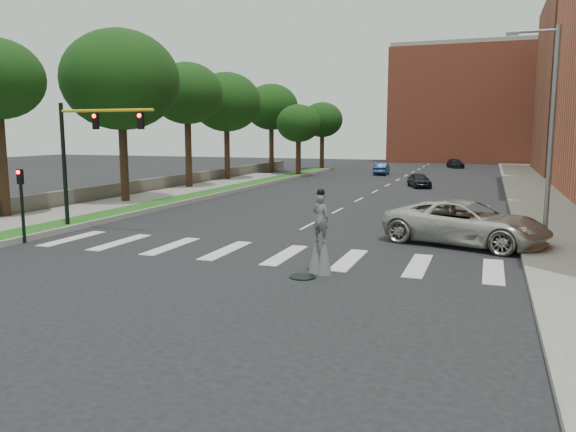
# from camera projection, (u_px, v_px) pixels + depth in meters

# --- Properties ---
(ground_plane) EXTENTS (160.00, 160.00, 0.00)m
(ground_plane) POSITION_uv_depth(u_px,v_px,m) (245.00, 258.00, 21.55)
(ground_plane) COLOR black
(ground_plane) RESTS_ON ground
(grass_median) EXTENTS (2.00, 60.00, 0.25)m
(grass_median) POSITION_uv_depth(u_px,v_px,m) (215.00, 192.00, 43.99)
(grass_median) COLOR #1B5317
(grass_median) RESTS_ON ground
(median_curb) EXTENTS (0.20, 60.00, 0.28)m
(median_curb) POSITION_uv_depth(u_px,v_px,m) (227.00, 193.00, 43.64)
(median_curb) COLOR gray
(median_curb) RESTS_ON ground
(sidewalk_left) EXTENTS (4.00, 60.00, 0.18)m
(sidewalk_left) POSITION_uv_depth(u_px,v_px,m) (101.00, 207.00, 35.69)
(sidewalk_left) COLOR gray
(sidewalk_left) RESTS_ON ground
(sidewalk_right) EXTENTS (5.00, 90.00, 0.18)m
(sidewalk_right) POSITION_uv_depth(u_px,v_px,m) (543.00, 198.00, 40.65)
(sidewalk_right) COLOR gray
(sidewalk_right) RESTS_ON ground
(stone_wall) EXTENTS (0.50, 56.00, 1.10)m
(stone_wall) POSITION_uv_depth(u_px,v_px,m) (168.00, 183.00, 47.63)
(stone_wall) COLOR #555149
(stone_wall) RESTS_ON ground
(manhole) EXTENTS (0.90, 0.90, 0.04)m
(manhole) POSITION_uv_depth(u_px,v_px,m) (303.00, 277.00, 18.69)
(manhole) COLOR black
(manhole) RESTS_ON ground
(building_backdrop) EXTENTS (26.00, 14.00, 18.00)m
(building_backdrop) POSITION_uv_depth(u_px,v_px,m) (475.00, 106.00, 90.85)
(building_backdrop) COLOR #CB5D40
(building_backdrop) RESTS_ON ground
(streetlight) EXTENTS (2.05, 0.20, 9.00)m
(streetlight) POSITION_uv_depth(u_px,v_px,m) (549.00, 130.00, 22.78)
(streetlight) COLOR slate
(streetlight) RESTS_ON ground
(traffic_signal) EXTENTS (5.30, 0.23, 6.20)m
(traffic_signal) POSITION_uv_depth(u_px,v_px,m) (83.00, 146.00, 27.00)
(traffic_signal) COLOR black
(traffic_signal) RESTS_ON ground
(secondary_signal) EXTENTS (0.25, 0.21, 3.23)m
(secondary_signal) POSITION_uv_depth(u_px,v_px,m) (22.00, 199.00, 24.24)
(secondary_signal) COLOR black
(secondary_signal) RESTS_ON ground
(stilt_performer) EXTENTS (0.83, 0.60, 2.94)m
(stilt_performer) POSITION_uv_depth(u_px,v_px,m) (320.00, 241.00, 19.01)
(stilt_performer) COLOR black
(stilt_performer) RESTS_ON ground
(suv_crossing) EXTENTS (7.49, 5.06, 1.91)m
(suv_crossing) POSITION_uv_depth(u_px,v_px,m) (466.00, 223.00, 24.02)
(suv_crossing) COLOR beige
(suv_crossing) RESTS_ON ground
(car_near) EXTENTS (2.74, 4.00, 1.27)m
(car_near) POSITION_uv_depth(u_px,v_px,m) (419.00, 180.00, 49.12)
(car_near) COLOR black
(car_near) RESTS_ON ground
(car_mid) EXTENTS (1.64, 4.15, 1.35)m
(car_mid) POSITION_uv_depth(u_px,v_px,m) (382.00, 169.00, 63.86)
(car_mid) COLOR navy
(car_mid) RESTS_ON ground
(car_far) EXTENTS (2.84, 4.38, 1.18)m
(car_far) POSITION_uv_depth(u_px,v_px,m) (455.00, 163.00, 76.16)
(car_far) COLOR black
(car_far) RESTS_ON ground
(tree_2) EXTENTS (7.75, 7.75, 11.51)m
(tree_2) POSITION_uv_depth(u_px,v_px,m) (120.00, 80.00, 37.07)
(tree_2) COLOR black
(tree_2) RESTS_ON ground
(tree_3) EXTENTS (6.04, 6.04, 10.59)m
(tree_3) POSITION_uv_depth(u_px,v_px,m) (187.00, 94.00, 47.03)
(tree_3) COLOR black
(tree_3) RESTS_ON ground
(tree_4) EXTENTS (6.80, 6.80, 10.63)m
(tree_4) POSITION_uv_depth(u_px,v_px,m) (226.00, 102.00, 55.11)
(tree_4) COLOR black
(tree_4) RESTS_ON ground
(tree_5) EXTENTS (6.30, 6.30, 10.41)m
(tree_5) POSITION_uv_depth(u_px,v_px,m) (271.00, 107.00, 65.81)
(tree_5) COLOR black
(tree_5) RESTS_ON ground
(tree_6) EXTENTS (4.77, 4.77, 7.78)m
(tree_6) POSITION_uv_depth(u_px,v_px,m) (298.00, 124.00, 60.56)
(tree_6) COLOR black
(tree_6) RESTS_ON ground
(tree_7) EXTENTS (5.26, 5.26, 8.62)m
(tree_7) POSITION_uv_depth(u_px,v_px,m) (322.00, 120.00, 72.05)
(tree_7) COLOR black
(tree_7) RESTS_ON ground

